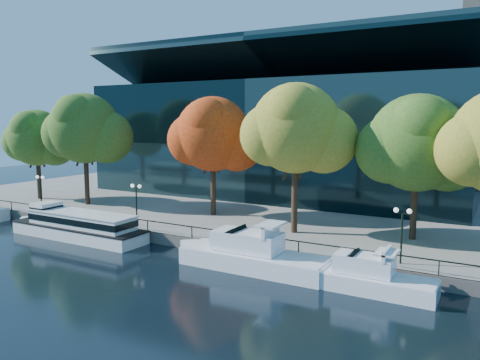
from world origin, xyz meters
The scene contains 15 objects.
ground centered at (0.00, 0.00, 0.00)m, with size 160.00×160.00×0.00m, color black.
promenade centered at (0.00, 36.38, 0.50)m, with size 90.00×67.08×1.00m.
railing centered at (0.00, 3.25, 1.94)m, with size 88.20×0.08×0.99m.
convention_building centered at (-4.00, 31.79, 8.51)m, with size 50.00×24.57×21.43m.
tour_boat centered at (-11.93, 0.88, 1.30)m, with size 16.16×3.60×3.07m.
cruiser_near centered at (6.89, 0.81, 1.15)m, with size 12.77×3.29×3.70m.
cruiser_far centered at (15.75, 0.57, 0.97)m, with size 9.39×2.60×3.07m.
tree_0 centered at (-28.79, 9.97, 8.73)m, with size 8.98×7.36×11.49m.
tree_1 centered at (-20.21, 10.13, 9.98)m, with size 10.44×8.56×13.34m.
tree_2 centered at (-3.58, 12.47, 9.50)m, with size 9.93×8.14×12.65m.
tree_3 centered at (7.19, 9.33, 10.27)m, with size 10.06×8.25×13.48m.
tree_4 centered at (17.03, 12.12, 9.10)m, with size 10.26×8.42×12.38m.
lamp_0 centered at (-21.43, 4.50, 3.98)m, with size 1.26×0.36×4.03m.
lamp_1 centered at (-7.41, 4.50, 3.98)m, with size 1.26×0.36×4.03m.
lamp_2 centered at (17.31, 4.50, 3.98)m, with size 1.26×0.36×4.03m.
Camera 1 is at (23.28, -29.31, 11.26)m, focal length 35.00 mm.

